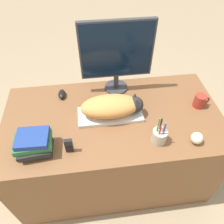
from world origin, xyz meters
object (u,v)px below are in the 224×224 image
object	(u,v)px
keyboard	(110,115)
cat	(114,106)
baseball	(197,138)
coffee_mug	(200,101)
phone	(69,146)
computer_mouse	(62,94)
monitor	(117,53)
book_stack	(34,144)
pen_cup	(159,136)

from	to	relation	value
keyboard	cat	xyz separation A→B (m)	(0.02, 0.00, 0.08)
baseball	coffee_mug	bearing A→B (deg)	64.51
phone	baseball	bearing A→B (deg)	-2.46
computer_mouse	coffee_mug	xyz separation A→B (m)	(0.96, -0.22, 0.03)
monitor	book_stack	world-z (taller)	monitor
baseball	computer_mouse	bearing A→B (deg)	147.54
coffee_mug	phone	xyz separation A→B (m)	(-0.90, -0.27, 0.00)
pen_cup	book_stack	bearing A→B (deg)	178.10
computer_mouse	baseball	xyz separation A→B (m)	(0.82, -0.52, 0.02)
computer_mouse	baseball	world-z (taller)	baseball
monitor	book_stack	xyz separation A→B (m)	(-0.55, -0.50, -0.24)
monitor	baseball	bearing A→B (deg)	-53.74
cat	phone	size ratio (longest dim) A/B	3.95
pen_cup	cat	bearing A→B (deg)	135.32
keyboard	coffee_mug	xyz separation A→B (m)	(0.63, 0.02, 0.04)
cat	book_stack	xyz separation A→B (m)	(-0.49, -0.22, -0.03)
cat	phone	world-z (taller)	cat
cat	phone	bearing A→B (deg)	-139.76
keyboard	baseball	world-z (taller)	baseball
pen_cup	baseball	xyz separation A→B (m)	(0.22, -0.04, -0.01)
pen_cup	monitor	bearing A→B (deg)	109.74
pen_cup	book_stack	size ratio (longest dim) A/B	0.93
baseball	phone	size ratio (longest dim) A/B	0.71
computer_mouse	pen_cup	xyz separation A→B (m)	(0.60, -0.48, 0.03)
coffee_mug	pen_cup	world-z (taller)	pen_cup
keyboard	cat	size ratio (longest dim) A/B	1.04
keyboard	monitor	distance (m)	0.42
coffee_mug	phone	size ratio (longest dim) A/B	1.06
phone	cat	bearing A→B (deg)	40.24
monitor	pen_cup	size ratio (longest dim) A/B	2.65
pen_cup	baseball	bearing A→B (deg)	-9.47
keyboard	coffee_mug	distance (m)	0.63
baseball	phone	xyz separation A→B (m)	(-0.76, 0.03, 0.01)
computer_mouse	phone	size ratio (longest dim) A/B	0.92
pen_cup	keyboard	bearing A→B (deg)	137.75
coffee_mug	pen_cup	distance (m)	0.45
computer_mouse	pen_cup	bearing A→B (deg)	-39.06
monitor	baseball	distance (m)	0.75
computer_mouse	phone	world-z (taller)	phone
book_stack	phone	bearing A→B (deg)	-8.39
coffee_mug	pen_cup	xyz separation A→B (m)	(-0.37, -0.26, 0.00)
cat	computer_mouse	xyz separation A→B (m)	(-0.35, 0.24, -0.07)
cat	pen_cup	world-z (taller)	pen_cup
phone	book_stack	xyz separation A→B (m)	(-0.20, 0.03, 0.01)
monitor	baseball	size ratio (longest dim) A/B	7.19
keyboard	baseball	bearing A→B (deg)	-29.71
cat	monitor	bearing A→B (deg)	78.35
monitor	baseball	world-z (taller)	monitor
pen_cup	computer_mouse	bearing A→B (deg)	140.94
keyboard	book_stack	world-z (taller)	book_stack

